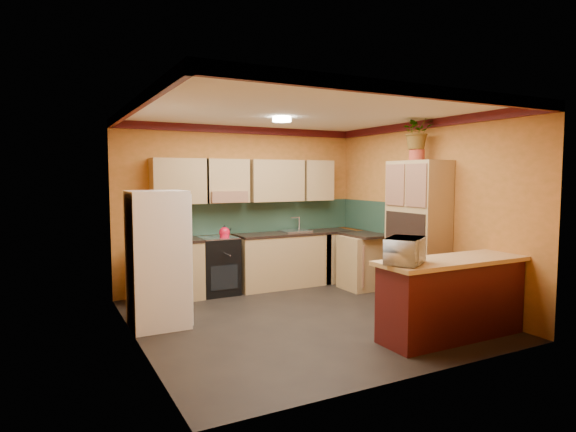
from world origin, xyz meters
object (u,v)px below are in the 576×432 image
object	(u,v)px
stove	(218,266)
microwave	(405,251)
breakfast_bar	(452,300)
fridge	(158,259)
base_cabinets_back	(254,263)
pantry	(418,233)

from	to	relation	value
stove	microwave	distance (m)	3.45
stove	breakfast_bar	bearing A→B (deg)	-62.13
fridge	stove	bearing A→B (deg)	45.38
stove	breakfast_bar	xyz separation A→B (m)	(1.71, -3.24, -0.02)
base_cabinets_back	breakfast_bar	bearing A→B (deg)	-71.42
base_cabinets_back	microwave	bearing A→B (deg)	-83.41
breakfast_bar	microwave	size ratio (longest dim) A/B	3.49
base_cabinets_back	fridge	xyz separation A→B (m)	(-1.84, -1.23, 0.41)
base_cabinets_back	stove	bearing A→B (deg)	-180.00
microwave	fridge	bearing A→B (deg)	101.98
base_cabinets_back	pantry	world-z (taller)	pantry
base_cabinets_back	stove	xyz separation A→B (m)	(-0.63, -0.00, 0.02)
base_cabinets_back	microwave	world-z (taller)	microwave
fridge	pantry	distance (m)	3.67
fridge	base_cabinets_back	bearing A→B (deg)	33.76
breakfast_bar	fridge	bearing A→B (deg)	145.45
fridge	breakfast_bar	size ratio (longest dim) A/B	0.94
pantry	microwave	distance (m)	1.92
fridge	pantry	world-z (taller)	pantry
base_cabinets_back	breakfast_bar	size ratio (longest dim) A/B	2.03
fridge	pantry	xyz separation A→B (m)	(3.60, -0.70, 0.20)
breakfast_bar	microwave	xyz separation A→B (m)	(-0.72, 0.00, 0.63)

